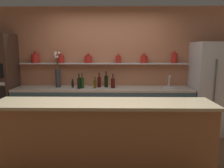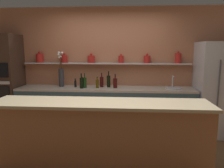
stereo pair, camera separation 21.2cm
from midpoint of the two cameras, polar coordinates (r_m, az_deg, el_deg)
The scene contains 16 objects.
ground_plane at distance 3.65m, azimuth -3.56°, elevation -18.98°, with size 12.00×12.00×0.00m, color brown.
back_wall_unit at distance 4.82m, azimuth -2.31°, elevation 4.27°, with size 5.20×0.28×2.60m.
back_counter_unit at distance 4.63m, azimuth -3.69°, elevation -6.59°, with size 3.64×0.62×0.92m.
island_counter at distance 3.09m, azimuth -4.22°, elevation -13.90°, with size 2.94×0.61×1.02m.
refrigerator at distance 4.86m, azimuth 23.96°, elevation -0.99°, with size 0.86×0.73×1.85m.
flower_vase at distance 4.73m, azimuth -15.22°, elevation 2.22°, with size 0.14×0.15×0.74m.
sink_fixture at distance 4.63m, azimuth 13.72°, elevation -0.73°, with size 0.33×0.33×0.25m.
bottle_sauce_0 at distance 4.76m, azimuth -9.98°, elevation 0.20°, with size 0.05×0.05×0.16m.
bottle_wine_1 at distance 4.47m, azimuth -9.95°, elevation 0.26°, with size 0.07×0.07×0.31m.
bottle_oil_2 at distance 4.49m, azimuth -5.82°, elevation 0.09°, with size 0.06×0.06×0.23m.
bottle_sauce_3 at distance 4.64m, azimuth -11.56°, elevation 0.06°, with size 0.05×0.05×0.18m.
bottle_wine_4 at distance 4.57m, azimuth -2.87°, elevation 0.74°, with size 0.08×0.08×0.34m.
bottle_wine_5 at distance 4.60m, azimuth -4.70°, elevation 0.57°, with size 0.08×0.08×0.30m.
bottle_wine_6 at distance 4.52m, azimuth -9.12°, elevation 0.34°, with size 0.08×0.08×0.30m.
bottle_wine_7 at distance 4.48m, azimuth -1.11°, elevation 0.28°, with size 0.08×0.08×0.29m.
bottle_oil_8 at distance 4.65m, azimuth -9.71°, elevation 0.22°, with size 0.06×0.06×0.21m.
Camera 1 is at (0.16, -3.21, 1.73)m, focal length 35.00 mm.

